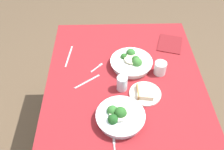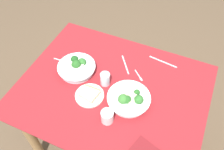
{
  "view_description": "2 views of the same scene",
  "coord_description": "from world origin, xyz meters",
  "px_view_note": "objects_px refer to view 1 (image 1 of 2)",
  "views": [
    {
      "loc": [
        1.08,
        -0.11,
        1.92
      ],
      "look_at": [
        -0.01,
        -0.08,
        0.81
      ],
      "focal_mm": 40.88,
      "sensor_mm": 36.0,
      "label": 1
    },
    {
      "loc": [
        -0.38,
        0.86,
        2.05
      ],
      "look_at": [
        0.03,
        -0.08,
        0.81
      ],
      "focal_mm": 38.4,
      "sensor_mm": 36.0,
      "label": 2
    }
  ],
  "objects_px": {
    "fork_by_far_bowl": "(97,67)",
    "fork_by_near_bowl": "(114,147)",
    "broccoli_bowl_near": "(120,116)",
    "table_knife_left": "(69,56)",
    "napkin_folded_upper": "(170,44)",
    "table_knife_right": "(87,82)",
    "water_glass_center": "(122,83)",
    "water_glass_side": "(160,68)",
    "broccoli_bowl_far": "(132,62)",
    "bread_side_plate": "(145,93)"
  },
  "relations": [
    {
      "from": "broccoli_bowl_near",
      "to": "table_knife_right",
      "type": "bearing_deg",
      "value": -147.18
    },
    {
      "from": "broccoli_bowl_near",
      "to": "fork_by_near_bowl",
      "type": "height_order",
      "value": "broccoli_bowl_near"
    },
    {
      "from": "fork_by_far_bowl",
      "to": "fork_by_near_bowl",
      "type": "bearing_deg",
      "value": -127.96
    },
    {
      "from": "broccoli_bowl_near",
      "to": "fork_by_near_bowl",
      "type": "distance_m",
      "value": 0.17
    },
    {
      "from": "broccoli_bowl_near",
      "to": "fork_by_near_bowl",
      "type": "bearing_deg",
      "value": -11.68
    },
    {
      "from": "fork_by_near_bowl",
      "to": "table_knife_left",
      "type": "distance_m",
      "value": 0.75
    },
    {
      "from": "bread_side_plate",
      "to": "fork_by_far_bowl",
      "type": "height_order",
      "value": "bread_side_plate"
    },
    {
      "from": "bread_side_plate",
      "to": "fork_by_near_bowl",
      "type": "relative_size",
      "value": 1.85
    },
    {
      "from": "fork_by_near_bowl",
      "to": "table_knife_right",
      "type": "bearing_deg",
      "value": 16.74
    },
    {
      "from": "water_glass_center",
      "to": "table_knife_right",
      "type": "height_order",
      "value": "water_glass_center"
    },
    {
      "from": "fork_by_far_bowl",
      "to": "napkin_folded_upper",
      "type": "bearing_deg",
      "value": -23.25
    },
    {
      "from": "table_knife_left",
      "to": "napkin_folded_upper",
      "type": "xyz_separation_m",
      "value": [
        -0.12,
        0.72,
        0.0
      ]
    },
    {
      "from": "bread_side_plate",
      "to": "water_glass_center",
      "type": "bearing_deg",
      "value": -110.21
    },
    {
      "from": "water_glass_center",
      "to": "table_knife_right",
      "type": "xyz_separation_m",
      "value": [
        -0.06,
        -0.21,
        -0.04
      ]
    },
    {
      "from": "broccoli_bowl_near",
      "to": "napkin_folded_upper",
      "type": "height_order",
      "value": "broccoli_bowl_near"
    },
    {
      "from": "water_glass_center",
      "to": "broccoli_bowl_near",
      "type": "bearing_deg",
      "value": -6.19
    },
    {
      "from": "water_glass_side",
      "to": "broccoli_bowl_near",
      "type": "bearing_deg",
      "value": -37.29
    },
    {
      "from": "table_knife_right",
      "to": "broccoli_bowl_near",
      "type": "bearing_deg",
      "value": 86.64
    },
    {
      "from": "water_glass_side",
      "to": "napkin_folded_upper",
      "type": "height_order",
      "value": "water_glass_side"
    },
    {
      "from": "broccoli_bowl_near",
      "to": "water_glass_center",
      "type": "distance_m",
      "value": 0.23
    },
    {
      "from": "water_glass_side",
      "to": "table_knife_right",
      "type": "bearing_deg",
      "value": -81.57
    },
    {
      "from": "water_glass_side",
      "to": "fork_by_near_bowl",
      "type": "height_order",
      "value": "water_glass_side"
    },
    {
      "from": "broccoli_bowl_far",
      "to": "water_glass_center",
      "type": "relative_size",
      "value": 2.92
    },
    {
      "from": "water_glass_center",
      "to": "fork_by_near_bowl",
      "type": "xyz_separation_m",
      "value": [
        0.39,
        -0.06,
        -0.04
      ]
    },
    {
      "from": "broccoli_bowl_near",
      "to": "bread_side_plate",
      "type": "relative_size",
      "value": 1.41
    },
    {
      "from": "fork_by_near_bowl",
      "to": "table_knife_right",
      "type": "relative_size",
      "value": 0.56
    },
    {
      "from": "fork_by_far_bowl",
      "to": "water_glass_side",
      "type": "bearing_deg",
      "value": -55.43
    },
    {
      "from": "broccoli_bowl_far",
      "to": "water_glass_center",
      "type": "height_order",
      "value": "water_glass_center"
    },
    {
      "from": "water_glass_side",
      "to": "broccoli_bowl_far",
      "type": "bearing_deg",
      "value": -111.96
    },
    {
      "from": "fork_by_near_bowl",
      "to": "water_glass_center",
      "type": "bearing_deg",
      "value": -10.66
    },
    {
      "from": "broccoli_bowl_near",
      "to": "fork_by_near_bowl",
      "type": "xyz_separation_m",
      "value": [
        0.16,
        -0.03,
        -0.03
      ]
    },
    {
      "from": "table_knife_right",
      "to": "napkin_folded_upper",
      "type": "bearing_deg",
      "value": 175.42
    },
    {
      "from": "broccoli_bowl_far",
      "to": "water_glass_side",
      "type": "distance_m",
      "value": 0.19
    },
    {
      "from": "fork_by_far_bowl",
      "to": "table_knife_right",
      "type": "xyz_separation_m",
      "value": [
        0.13,
        -0.06,
        -0.0
      ]
    },
    {
      "from": "fork_by_near_bowl",
      "to": "broccoli_bowl_near",
      "type": "bearing_deg",
      "value": -13.89
    },
    {
      "from": "table_knife_left",
      "to": "napkin_folded_upper",
      "type": "height_order",
      "value": "napkin_folded_upper"
    },
    {
      "from": "fork_by_near_bowl",
      "to": "napkin_folded_upper",
      "type": "bearing_deg",
      "value": -30.1
    },
    {
      "from": "broccoli_bowl_far",
      "to": "table_knife_left",
      "type": "xyz_separation_m",
      "value": [
        -0.1,
        -0.42,
        -0.03
      ]
    },
    {
      "from": "water_glass_center",
      "to": "fork_by_near_bowl",
      "type": "distance_m",
      "value": 0.4
    },
    {
      "from": "water_glass_side",
      "to": "napkin_folded_upper",
      "type": "distance_m",
      "value": 0.32
    },
    {
      "from": "water_glass_center",
      "to": "napkin_folded_upper",
      "type": "relative_size",
      "value": 0.47
    },
    {
      "from": "fork_by_far_bowl",
      "to": "table_knife_right",
      "type": "relative_size",
      "value": 0.46
    },
    {
      "from": "water_glass_side",
      "to": "fork_by_far_bowl",
      "type": "height_order",
      "value": "water_glass_side"
    },
    {
      "from": "bread_side_plate",
      "to": "table_knife_left",
      "type": "relative_size",
      "value": 0.88
    },
    {
      "from": "bread_side_plate",
      "to": "table_knife_left",
      "type": "distance_m",
      "value": 0.6
    },
    {
      "from": "broccoli_bowl_far",
      "to": "water_glass_center",
      "type": "xyz_separation_m",
      "value": [
        0.2,
        -0.07,
        0.02
      ]
    },
    {
      "from": "broccoli_bowl_far",
      "to": "table_knife_right",
      "type": "distance_m",
      "value": 0.32
    },
    {
      "from": "water_glass_center",
      "to": "water_glass_side",
      "type": "relative_size",
      "value": 1.12
    },
    {
      "from": "bread_side_plate",
      "to": "fork_by_near_bowl",
      "type": "distance_m",
      "value": 0.39
    },
    {
      "from": "fork_by_far_bowl",
      "to": "table_knife_right",
      "type": "height_order",
      "value": "same"
    }
  ]
}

